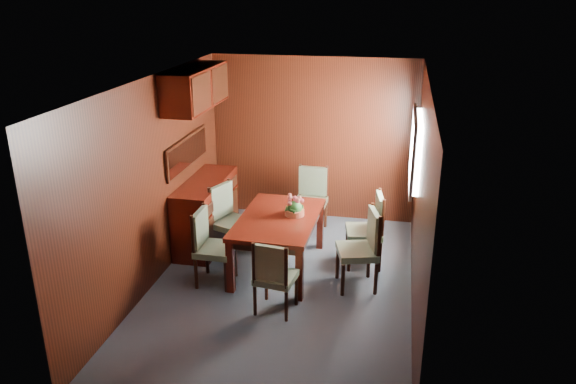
% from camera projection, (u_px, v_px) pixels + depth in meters
% --- Properties ---
extents(ground, '(4.50, 4.50, 0.00)m').
position_uv_depth(ground, '(281.00, 287.00, 6.59)').
color(ground, '#3D4853').
rests_on(ground, ground).
extents(room_shell, '(3.06, 4.52, 2.41)m').
position_uv_depth(room_shell, '(278.00, 145.00, 6.34)').
color(room_shell, black).
rests_on(room_shell, ground).
extents(sideboard, '(0.48, 1.40, 0.90)m').
position_uv_depth(sideboard, '(206.00, 212.00, 7.58)').
color(sideboard, '#380D07').
rests_on(sideboard, ground).
extents(dining_table, '(0.96, 1.50, 0.69)m').
position_uv_depth(dining_table, '(279.00, 224.00, 6.83)').
color(dining_table, '#380D07').
rests_on(dining_table, ground).
extents(chair_left_near, '(0.42, 0.44, 0.92)m').
position_uv_depth(chair_left_near, '(209.00, 243.00, 6.54)').
color(chair_left_near, black).
rests_on(chair_left_near, ground).
extents(chair_left_far, '(0.57, 0.58, 0.96)m').
position_uv_depth(chair_left_far, '(228.00, 216.00, 7.24)').
color(chair_left_far, black).
rests_on(chair_left_far, ground).
extents(chair_right_near, '(0.55, 0.56, 0.97)m').
position_uv_depth(chair_right_near, '(364.00, 244.00, 6.44)').
color(chair_right_near, black).
rests_on(chair_right_near, ground).
extents(chair_right_far, '(0.50, 0.52, 0.95)m').
position_uv_depth(chair_right_far, '(370.00, 226.00, 6.96)').
color(chair_right_far, black).
rests_on(chair_right_far, ground).
extents(chair_head, '(0.46, 0.44, 0.86)m').
position_uv_depth(chair_head, '(274.00, 274.00, 5.92)').
color(chair_head, black).
rests_on(chair_head, ground).
extents(chair_foot, '(0.45, 0.44, 0.93)m').
position_uv_depth(chair_foot, '(311.00, 195.00, 7.98)').
color(chair_foot, black).
rests_on(chair_foot, ground).
extents(flower_centerpiece, '(0.25, 0.25, 0.25)m').
position_uv_depth(flower_centerpiece, '(295.00, 206.00, 6.81)').
color(flower_centerpiece, '#BF593A').
rests_on(flower_centerpiece, dining_table).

